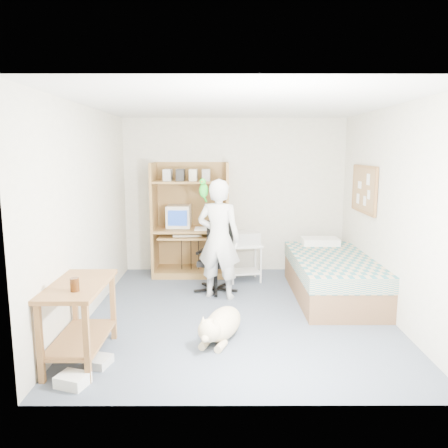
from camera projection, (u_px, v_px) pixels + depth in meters
name	position (u px, v px, depth m)	size (l,w,h in m)	color
floor	(238.00, 313.00, 5.40)	(4.00, 4.00, 0.00)	#4C5867
wall_back	(234.00, 196.00, 7.16)	(3.60, 0.02, 2.50)	beige
wall_right	(390.00, 213.00, 5.20)	(0.02, 4.00, 2.50)	beige
wall_left	(88.00, 213.00, 5.19)	(0.02, 4.00, 2.50)	beige
ceiling	(239.00, 104.00, 4.99)	(3.60, 4.00, 0.02)	white
computer_hutch	(191.00, 224.00, 6.97)	(1.20, 0.63, 1.80)	olive
bed	(332.00, 276.00, 5.96)	(1.02, 2.02, 0.66)	brown
side_desk	(80.00, 309.00, 4.13)	(0.50, 1.00, 0.75)	brown
corkboard	(364.00, 189.00, 6.05)	(0.04, 0.94, 0.66)	olive
office_chair	(217.00, 267.00, 6.21)	(0.55, 0.56, 0.97)	black
person	(219.00, 239.00, 5.84)	(0.59, 0.39, 1.62)	silver
parrot	(204.00, 189.00, 5.74)	(0.12, 0.21, 0.33)	#159724
dog	(221.00, 324.00, 4.60)	(0.55, 0.98, 0.38)	tan
printer_cart	(245.00, 256.00, 6.67)	(0.55, 0.47, 0.58)	white
printer	(245.00, 238.00, 6.62)	(0.42, 0.32, 0.18)	#AEAEA9
crt_monitor	(179.00, 216.00, 6.96)	(0.38, 0.40, 0.35)	beige
keyboard	(187.00, 235.00, 6.84)	(0.45, 0.16, 0.03)	beige
pencil_cup	(213.00, 225.00, 6.89)	(0.08, 0.08, 0.12)	gold
drink_glass	(75.00, 285.00, 3.85)	(0.08, 0.08, 0.12)	#3C1E09
floor_box_a	(73.00, 380.00, 3.71)	(0.25, 0.20, 0.10)	white
floor_box_b	(100.00, 362.00, 4.06)	(0.18, 0.22, 0.08)	#BBBAB6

